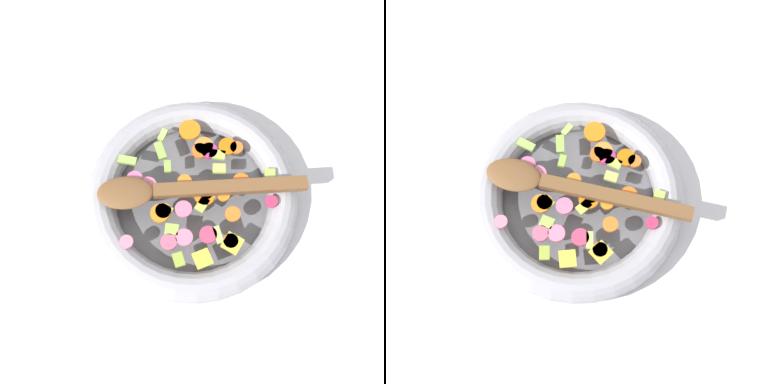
{
  "view_description": "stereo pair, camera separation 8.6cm",
  "coord_description": "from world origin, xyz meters",
  "views": [
    {
      "loc": [
        0.24,
        -0.18,
        0.86
      ],
      "look_at": [
        0.0,
        0.0,
        0.05
      ],
      "focal_mm": 50.0,
      "sensor_mm": 36.0,
      "label": 1
    },
    {
      "loc": [
        0.28,
        -0.1,
        0.86
      ],
      "look_at": [
        0.0,
        0.0,
        0.05
      ],
      "focal_mm": 50.0,
      "sensor_mm": 36.0,
      "label": 2
    }
  ],
  "objects": [
    {
      "name": "ground_plane",
      "position": [
        0.0,
        0.0,
        0.0
      ],
      "size": [
        4.0,
        4.0,
        0.0
      ],
      "primitive_type": "plane",
      "color": "silver"
    },
    {
      "name": "skillet",
      "position": [
        0.0,
        0.0,
        0.02
      ],
      "size": [
        0.35,
        0.35,
        0.05
      ],
      "color": "slate",
      "rests_on": "ground_plane"
    },
    {
      "name": "chopped_vegetables",
      "position": [
        0.0,
        0.01,
        0.05
      ],
      "size": [
        0.25,
        0.28,
        0.01
      ],
      "color": "orange",
      "rests_on": "skillet"
    },
    {
      "name": "wooden_spoon",
      "position": [
        -0.01,
        -0.02,
        0.06
      ],
      "size": [
        0.22,
        0.3,
        0.01
      ],
      "color": "brown",
      "rests_on": "chopped_vegetables"
    }
  ]
}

